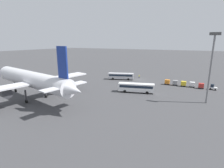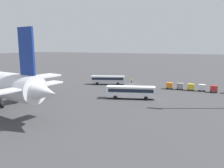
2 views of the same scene
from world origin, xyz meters
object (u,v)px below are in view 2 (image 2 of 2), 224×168
cargo_cart_yellow (191,87)px  cargo_cart_grey (180,86)px  shuttle_bus_near (108,79)px  worker_person (132,80)px  cargo_cart_red (214,88)px  shuttle_bus_far (131,91)px  cargo_cart_white (202,87)px  cargo_cart_orange (170,85)px

cargo_cart_yellow → cargo_cart_grey: (3.19, -0.20, 0.00)m
shuttle_bus_near → worker_person: bearing=-151.8°
worker_person → cargo_cart_red: 28.52m
shuttle_bus_far → cargo_cart_grey: size_ratio=6.19×
cargo_cart_white → cargo_cart_grey: bearing=0.0°
shuttle_bus_near → cargo_cart_orange: 21.41m
cargo_cart_orange → cargo_cart_red: bearing=177.6°
shuttle_bus_near → cargo_cart_white: size_ratio=5.85×
cargo_cart_grey → cargo_cart_red: bearing=176.1°
worker_person → cargo_cart_orange: bearing=154.3°
cargo_cart_white → cargo_cart_orange: bearing=0.7°
worker_person → cargo_cart_yellow: size_ratio=0.84×
cargo_cart_yellow → cargo_cart_orange: 6.37m
cargo_cart_orange → shuttle_bus_far: bearing=65.7°
cargo_cart_yellow → shuttle_bus_near: bearing=-0.3°
shuttle_bus_far → cargo_cart_yellow: (-14.02, -16.88, -0.76)m
cargo_cart_yellow → cargo_cart_grey: same height
cargo_cart_yellow → cargo_cart_red: bearing=176.0°
shuttle_bus_near → cargo_cart_yellow: 27.78m
cargo_cart_white → cargo_cart_orange: 9.56m
shuttle_bus_far → cargo_cart_white: bearing=-150.2°
shuttle_bus_near → worker_person: (-6.67, -7.03, -0.97)m
cargo_cart_yellow → cargo_cart_orange: (6.37, -0.09, 0.00)m
shuttle_bus_near → cargo_cart_white: shuttle_bus_near is taller
shuttle_bus_far → cargo_cart_yellow: shuttle_bus_far is taller
shuttle_bus_far → cargo_cart_red: size_ratio=6.19×
cargo_cart_white → cargo_cart_orange: size_ratio=1.00×
shuttle_bus_near → cargo_cart_yellow: size_ratio=5.85×
cargo_cart_white → worker_person: bearing=-16.0°
worker_person → cargo_cart_red: cargo_cart_red is taller
shuttle_bus_far → cargo_cart_red: (-20.39, -16.44, -0.76)m
shuttle_bus_far → cargo_cart_red: 26.20m
cargo_cart_orange → shuttle_bus_near: bearing=-0.2°
cargo_cart_red → cargo_cart_orange: size_ratio=1.00×
shuttle_bus_far → cargo_cart_grey: (-10.83, -17.09, -0.76)m
shuttle_bus_far → cargo_cart_grey: bearing=-137.4°
cargo_cart_red → cargo_cart_grey: same height
cargo_cart_grey → cargo_cart_orange: bearing=2.1°
worker_person → cargo_cart_grey: 19.24m
cargo_cart_white → cargo_cart_yellow: bearing=3.8°
worker_person → cargo_cart_red: bearing=164.5°
shuttle_bus_near → cargo_cart_grey: (-24.59, -0.05, -0.64)m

